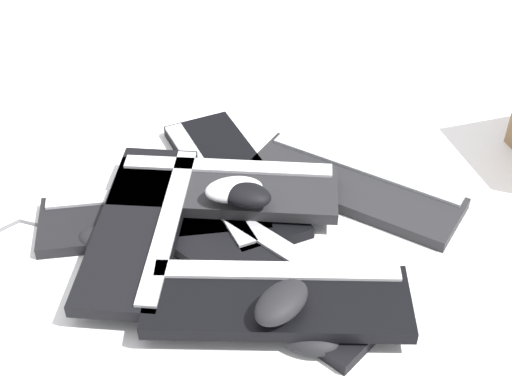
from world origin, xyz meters
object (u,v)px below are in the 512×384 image
object	(u,v)px
keyboard_5	(225,188)
mouse_1	(307,337)
keyboard_0	(272,275)
keyboard_1	(354,186)
keyboard_2	(231,178)
keyboard_3	(155,216)
keyboard_6	(141,224)
mouse_0	(243,194)
keyboard_4	(277,300)
mouse_4	(234,190)
mouse_3	(106,238)
mouse_2	(281,302)

from	to	relation	value
keyboard_5	mouse_1	xyz separation A→B (m)	(0.38, -0.01, -0.02)
keyboard_0	keyboard_1	world-z (taller)	same
keyboard_2	keyboard_3	distance (m)	0.19
keyboard_0	keyboard_6	size ratio (longest dim) A/B	1.01
keyboard_5	mouse_0	world-z (taller)	mouse_0
keyboard_1	keyboard_4	xyz separation A→B (m)	(0.24, -0.29, 0.03)
mouse_4	mouse_3	bearing A→B (deg)	-173.87
keyboard_0	keyboard_3	bearing A→B (deg)	-149.48
mouse_2	mouse_4	bearing A→B (deg)	55.67
keyboard_4	keyboard_5	world-z (taller)	same
keyboard_6	mouse_3	world-z (taller)	keyboard_6
keyboard_4	mouse_3	size ratio (longest dim) A/B	4.20
keyboard_3	keyboard_4	world-z (taller)	keyboard_4
keyboard_2	mouse_0	bearing A→B (deg)	-12.53
keyboard_5	mouse_2	size ratio (longest dim) A/B	4.16
mouse_0	mouse_1	world-z (taller)	mouse_0
keyboard_4	mouse_0	distance (m)	0.24
keyboard_3	keyboard_6	size ratio (longest dim) A/B	1.02
keyboard_0	keyboard_2	world-z (taller)	same
keyboard_1	mouse_1	size ratio (longest dim) A/B	4.07
keyboard_1	keyboard_6	world-z (taller)	keyboard_6
mouse_4	mouse_2	bearing A→B (deg)	-84.00
keyboard_0	mouse_2	xyz separation A→B (m)	(0.12, -0.04, 0.07)
keyboard_6	keyboard_1	bearing A→B (deg)	85.34
keyboard_1	keyboard_2	world-z (taller)	same
mouse_0	mouse_4	xyz separation A→B (m)	(-0.02, -0.01, 0.00)
keyboard_1	keyboard_2	bearing A→B (deg)	-120.81
keyboard_4	mouse_2	xyz separation A→B (m)	(0.04, -0.01, 0.04)
keyboard_0	keyboard_6	bearing A→B (deg)	-136.89
keyboard_0	mouse_4	world-z (taller)	mouse_4
keyboard_3	keyboard_4	xyz separation A→B (m)	(0.32, 0.11, 0.03)
keyboard_0	keyboard_5	distance (m)	0.23
keyboard_2	keyboard_6	world-z (taller)	keyboard_6
keyboard_3	keyboard_6	world-z (taller)	keyboard_6
mouse_4	keyboard_3	bearing A→B (deg)	169.57
keyboard_4	mouse_2	size ratio (longest dim) A/B	4.20
keyboard_4	mouse_3	xyz separation A→B (m)	(-0.29, -0.22, -0.02)
keyboard_0	mouse_1	bearing A→B (deg)	-3.60
keyboard_1	mouse_4	xyz separation A→B (m)	(-0.02, -0.26, 0.07)
keyboard_1	keyboard_2	size ratio (longest dim) A/B	1.02
keyboard_4	keyboard_6	xyz separation A→B (m)	(-0.27, -0.15, 0.00)
keyboard_1	mouse_3	xyz separation A→B (m)	(-0.05, -0.50, 0.01)
mouse_3	keyboard_5	bearing A→B (deg)	-139.27
keyboard_4	keyboard_6	size ratio (longest dim) A/B	1.01
keyboard_6	mouse_2	distance (m)	0.34
keyboard_4	mouse_2	bearing A→B (deg)	-16.87
keyboard_5	mouse_4	world-z (taller)	mouse_4
keyboard_0	mouse_3	bearing A→B (deg)	-130.25
keyboard_6	mouse_2	world-z (taller)	mouse_2
keyboard_1	mouse_2	bearing A→B (deg)	-47.65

